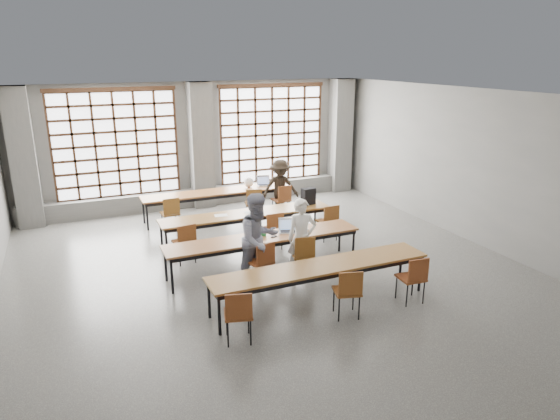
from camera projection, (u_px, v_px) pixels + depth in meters
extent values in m
plane|color=#4E4E4C|center=(273.00, 274.00, 9.96)|extent=(11.00, 11.00, 0.00)
plane|color=silver|center=(272.00, 95.00, 8.92)|extent=(11.00, 11.00, 0.00)
plane|color=slate|center=(198.00, 144.00, 14.26)|extent=(10.00, 0.00, 10.00)
plane|color=slate|center=(502.00, 330.00, 4.63)|extent=(10.00, 0.00, 10.00)
plane|color=slate|center=(475.00, 167.00, 11.35)|extent=(0.00, 11.00, 11.00)
cube|color=#595957|center=(23.00, 158.00, 12.29)|extent=(0.60, 0.55, 3.50)
cube|color=#595957|center=(201.00, 146.00, 14.01)|extent=(0.60, 0.55, 3.50)
cube|color=#595957|center=(340.00, 136.00, 15.73)|extent=(0.60, 0.55, 3.50)
cube|color=white|center=(116.00, 144.00, 13.33)|extent=(3.20, 0.02, 2.80)
cube|color=black|center=(116.00, 145.00, 13.26)|extent=(3.20, 0.05, 2.80)
cube|color=black|center=(122.00, 197.00, 13.70)|extent=(3.32, 0.07, 0.10)
cube|color=black|center=(111.00, 89.00, 12.83)|extent=(3.32, 0.07, 0.10)
cube|color=white|center=(271.00, 134.00, 15.05)|extent=(3.20, 0.02, 2.80)
cube|color=black|center=(272.00, 135.00, 14.98)|extent=(3.20, 0.05, 2.80)
cube|color=black|center=(272.00, 181.00, 15.41)|extent=(3.32, 0.07, 0.10)
cube|color=black|center=(272.00, 85.00, 14.55)|extent=(3.32, 0.07, 0.10)
cube|color=#595957|center=(203.00, 196.00, 14.53)|extent=(9.80, 0.35, 0.50)
cube|color=brown|center=(218.00, 192.00, 13.26)|extent=(4.00, 0.70, 0.04)
cube|color=black|center=(218.00, 194.00, 13.28)|extent=(3.90, 0.64, 0.08)
cylinder|color=black|center=(147.00, 217.00, 12.38)|extent=(0.05, 0.05, 0.69)
cylinder|color=black|center=(144.00, 210.00, 12.89)|extent=(0.05, 0.05, 0.69)
cylinder|color=black|center=(288.00, 200.00, 13.85)|extent=(0.05, 0.05, 0.69)
cylinder|color=black|center=(280.00, 195.00, 14.36)|extent=(0.05, 0.05, 0.69)
cube|color=brown|center=(247.00, 214.00, 11.44)|extent=(4.00, 0.70, 0.04)
cube|color=black|center=(247.00, 216.00, 11.46)|extent=(3.90, 0.64, 0.08)
cylinder|color=black|center=(167.00, 245.00, 10.56)|extent=(0.05, 0.05, 0.69)
cylinder|color=black|center=(161.00, 236.00, 11.07)|extent=(0.05, 0.05, 0.69)
cylinder|color=black|center=(326.00, 222.00, 12.03)|extent=(0.05, 0.05, 0.69)
cylinder|color=black|center=(315.00, 215.00, 12.54)|extent=(0.05, 0.05, 0.69)
cube|color=brown|center=(264.00, 237.00, 9.94)|extent=(4.00, 0.70, 0.04)
cube|color=black|center=(264.00, 240.00, 9.96)|extent=(3.90, 0.64, 0.08)
cylinder|color=black|center=(172.00, 276.00, 9.06)|extent=(0.05, 0.05, 0.69)
cylinder|color=black|center=(166.00, 264.00, 9.57)|extent=(0.05, 0.05, 0.69)
cylinder|color=black|center=(353.00, 245.00, 10.53)|extent=(0.05, 0.05, 0.69)
cylinder|color=black|center=(340.00, 237.00, 11.04)|extent=(0.05, 0.05, 0.69)
cube|color=brown|center=(321.00, 266.00, 8.58)|extent=(4.00, 0.70, 0.04)
cube|color=black|center=(321.00, 270.00, 8.60)|extent=(3.90, 0.64, 0.08)
cylinder|color=black|center=(219.00, 315.00, 7.71)|extent=(0.05, 0.05, 0.69)
cylinder|color=black|center=(209.00, 299.00, 8.21)|extent=(0.05, 0.05, 0.69)
cylinder|color=black|center=(420.00, 274.00, 9.17)|extent=(0.05, 0.05, 0.69)
cylinder|color=black|center=(401.00, 262.00, 9.68)|extent=(0.05, 0.05, 0.69)
cube|color=brown|center=(170.00, 213.00, 12.32)|extent=(0.44, 0.44, 0.04)
cube|color=brown|center=(172.00, 206.00, 12.08)|extent=(0.40, 0.05, 0.40)
cylinder|color=black|center=(171.00, 222.00, 12.39)|extent=(0.02, 0.02, 0.45)
cube|color=brown|center=(253.00, 203.00, 13.16)|extent=(0.51, 0.51, 0.04)
cube|color=brown|center=(254.00, 197.00, 12.90)|extent=(0.40, 0.12, 0.40)
cylinder|color=black|center=(253.00, 211.00, 13.23)|extent=(0.02, 0.02, 0.45)
cube|color=brown|center=(281.00, 200.00, 13.47)|extent=(0.46, 0.46, 0.04)
cube|color=brown|center=(285.00, 193.00, 13.23)|extent=(0.40, 0.07, 0.40)
cylinder|color=black|center=(281.00, 208.00, 13.53)|extent=(0.02, 0.02, 0.45)
cube|color=brown|center=(184.00, 242.00, 10.43)|extent=(0.47, 0.47, 0.04)
cube|color=brown|center=(187.00, 234.00, 10.20)|extent=(0.40, 0.08, 0.40)
cylinder|color=black|center=(185.00, 252.00, 10.50)|extent=(0.02, 0.02, 0.45)
cube|color=brown|center=(272.00, 229.00, 11.19)|extent=(0.44, 0.44, 0.04)
cube|color=brown|center=(275.00, 222.00, 10.94)|extent=(0.40, 0.05, 0.40)
cylinder|color=black|center=(272.00, 239.00, 11.26)|extent=(0.02, 0.02, 0.45)
cube|color=brown|center=(327.00, 221.00, 11.73)|extent=(0.43, 0.43, 0.04)
cube|color=brown|center=(332.00, 214.00, 11.48)|extent=(0.40, 0.04, 0.40)
cylinder|color=black|center=(327.00, 230.00, 11.79)|extent=(0.02, 0.02, 0.45)
cube|color=brown|center=(260.00, 262.00, 9.42)|extent=(0.50, 0.50, 0.04)
cube|color=brown|center=(266.00, 254.00, 9.20)|extent=(0.40, 0.12, 0.40)
cylinder|color=black|center=(260.00, 273.00, 9.49)|extent=(0.02, 0.02, 0.45)
cube|color=brown|center=(303.00, 255.00, 9.77)|extent=(0.51, 0.51, 0.04)
cube|color=brown|center=(305.00, 247.00, 9.51)|extent=(0.40, 0.13, 0.40)
cylinder|color=black|center=(303.00, 265.00, 9.83)|extent=(0.02, 0.02, 0.45)
cube|color=brown|center=(238.00, 314.00, 7.53)|extent=(0.51, 0.51, 0.04)
cube|color=brown|center=(239.00, 307.00, 7.27)|extent=(0.39, 0.13, 0.40)
cylinder|color=black|center=(238.00, 327.00, 7.60)|extent=(0.02, 0.02, 0.45)
cube|color=brown|center=(347.00, 291.00, 8.26)|extent=(0.51, 0.51, 0.04)
cube|color=brown|center=(351.00, 284.00, 8.00)|extent=(0.39, 0.13, 0.40)
cylinder|color=black|center=(346.00, 303.00, 8.32)|extent=(0.02, 0.02, 0.45)
cube|color=maroon|center=(411.00, 278.00, 8.75)|extent=(0.45, 0.45, 0.04)
cube|color=maroon|center=(419.00, 270.00, 8.50)|extent=(0.40, 0.06, 0.40)
cylinder|color=black|center=(410.00, 289.00, 8.82)|extent=(0.02, 0.02, 0.45)
imported|color=white|center=(302.00, 238.00, 9.71)|extent=(0.64, 0.50, 1.57)
imported|color=#181D49|center=(259.00, 239.00, 9.34)|extent=(1.01, 0.87, 1.78)
imported|color=black|center=(280.00, 188.00, 13.42)|extent=(1.07, 0.72, 1.54)
cube|color=#B9B9BE|center=(288.00, 232.00, 10.19)|extent=(0.42, 0.36, 0.02)
cube|color=black|center=(288.00, 231.00, 10.17)|extent=(0.34, 0.27, 0.00)
cube|color=#B9B9BE|center=(287.00, 224.00, 10.28)|extent=(0.36, 0.18, 0.26)
cube|color=#88AFEB|center=(287.00, 225.00, 10.28)|extent=(0.31, 0.15, 0.21)
cube|color=#B2B2B7|center=(264.00, 185.00, 13.81)|extent=(0.40, 0.32, 0.02)
cube|color=black|center=(264.00, 185.00, 13.80)|extent=(0.33, 0.23, 0.00)
cube|color=#B2B2B7|center=(263.00, 180.00, 13.90)|extent=(0.37, 0.13, 0.26)
cube|color=#8EAAF5|center=(263.00, 181.00, 13.90)|extent=(0.31, 0.10, 0.21)
ellipsoid|color=white|center=(307.00, 230.00, 10.28)|extent=(0.11, 0.08, 0.04)
cube|color=#2A833F|center=(260.00, 234.00, 9.97)|extent=(0.27, 0.17, 0.09)
cube|color=black|center=(274.00, 237.00, 9.92)|extent=(0.14, 0.10, 0.01)
cube|color=white|center=(221.00, 215.00, 11.25)|extent=(0.33, 0.26, 0.00)
cube|color=silver|center=(251.00, 212.00, 11.47)|extent=(0.32, 0.24, 0.00)
cube|color=black|center=(308.00, 196.00, 12.03)|extent=(0.34, 0.24, 0.40)
ellipsoid|color=white|center=(249.00, 182.00, 13.60)|extent=(0.28, 0.23, 0.29)
cube|color=maroon|center=(238.00, 311.00, 7.52)|extent=(0.21, 0.13, 0.06)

